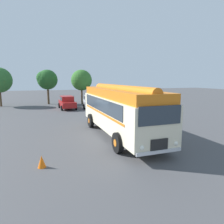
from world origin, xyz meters
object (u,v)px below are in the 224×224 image
Objects in this scene: car_near_left at (67,102)px; box_van at (113,98)px; car_mid_left at (90,101)px; traffic_cone at (42,162)px; vintage_bus at (119,108)px.

car_near_left is 6.22m from box_van.
car_mid_left reaches higher than traffic_cone.
box_van is at bearing -16.11° from car_mid_left.
car_near_left is (-2.07, 13.80, -1.05)m from vintage_bus.
traffic_cone is at bearing -108.94° from car_mid_left.
traffic_cone is (-2.98, -17.54, -0.57)m from car_near_left.
vintage_bus is 2.37× the size of car_near_left.
vintage_bus is 6.49m from traffic_cone.
car_mid_left is (3.09, 0.16, 0.00)m from car_near_left.
box_van reaches higher than traffic_cone.
traffic_cone is at bearing -99.64° from car_near_left.
car_mid_left is 0.74× the size of box_van.
vintage_bus is at bearing -81.48° from car_near_left.
traffic_cone is (-5.05, -3.74, -1.62)m from vintage_bus.
traffic_cone is (-9.13, -16.81, -1.09)m from box_van.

